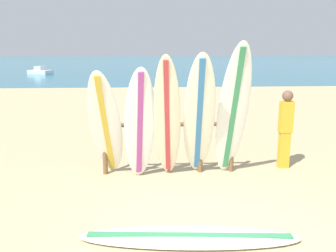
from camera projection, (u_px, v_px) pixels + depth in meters
ocean_water at (150, 62)px, 60.73m from camera, size 120.00×80.00×0.01m
surfboard_rack at (169, 140)px, 6.78m from camera, size 2.53×0.09×1.10m
surfboard_leaning_far_left at (106, 125)px, 6.35m from camera, size 0.68×1.06×2.02m
surfboard_leaning_left at (140, 125)px, 6.31m from camera, size 0.63×0.64×2.06m
surfboard_leaning_center_left at (167, 119)px, 6.28m from camera, size 0.57×0.90×2.27m
surfboard_leaning_center at (199, 117)px, 6.30m from camera, size 0.63×1.11×2.31m
surfboard_leaning_center_right at (233, 111)px, 6.41m from camera, size 0.66×0.86×2.49m
surfboard_lying_on_sand at (189, 237)px, 4.48m from camera, size 2.82×0.81×0.08m
beachgoer_standing at (286, 126)px, 7.03m from camera, size 0.26×0.21×1.55m
small_boat_offshore at (40, 71)px, 32.36m from camera, size 2.34×1.90×0.71m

